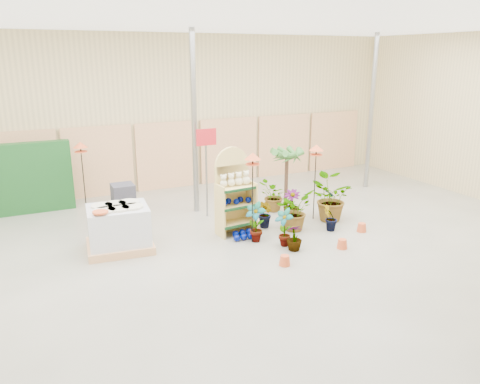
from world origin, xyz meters
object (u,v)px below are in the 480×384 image
object	(u,v)px
display_shelf	(233,194)
bird_table_front	(253,159)
pallet_stack	(119,228)
potted_plant_2	(294,210)

from	to	relation	value
display_shelf	bird_table_front	world-z (taller)	bird_table_front
pallet_stack	potted_plant_2	distance (m)	3.90
bird_table_front	potted_plant_2	xyz separation A→B (m)	(1.21, 0.27, -1.35)
display_shelf	pallet_stack	xyz separation A→B (m)	(-2.54, 0.06, -0.42)
display_shelf	bird_table_front	xyz separation A→B (m)	(0.11, -0.73, 0.93)
display_shelf	bird_table_front	size ratio (longest dim) A/B	1.00
pallet_stack	display_shelf	bearing A→B (deg)	4.00
display_shelf	potted_plant_2	distance (m)	1.46
bird_table_front	potted_plant_2	distance (m)	1.84
potted_plant_2	display_shelf	bearing A→B (deg)	161.05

